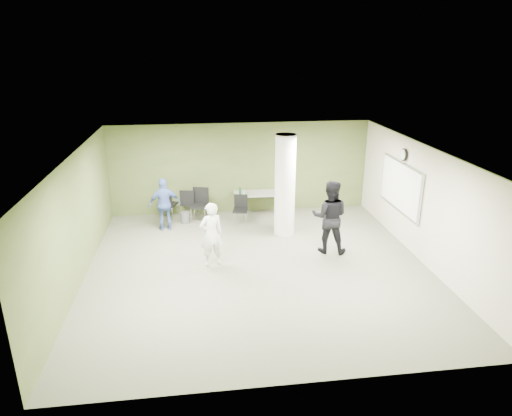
{
  "coord_description": "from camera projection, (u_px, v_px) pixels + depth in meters",
  "views": [
    {
      "loc": [
        -1.34,
        -9.65,
        5.0
      ],
      "look_at": [
        0.07,
        1.0,
        1.15
      ],
      "focal_mm": 32.0,
      "sensor_mm": 36.0,
      "label": 1
    }
  ],
  "objects": [
    {
      "name": "wall_clock",
      "position": [
        404.0,
        155.0,
        11.67
      ],
      "size": [
        0.06,
        0.32,
        0.32
      ],
      "color": "black",
      "rests_on": "wall_right_cream"
    },
    {
      "name": "woman_white",
      "position": [
        211.0,
        235.0,
        10.74
      ],
      "size": [
        0.67,
        0.54,
        1.58
      ],
      "primitive_type": "imported",
      "rotation": [
        0.0,
        0.0,
        3.47
      ],
      "color": "silver",
      "rests_on": "floor"
    },
    {
      "name": "chair_back_right",
      "position": [
        188.0,
        201.0,
        13.8
      ],
      "size": [
        0.54,
        0.54,
        0.91
      ],
      "rotation": [
        0.0,
        0.0,
        2.94
      ],
      "color": "black",
      "rests_on": "floor"
    },
    {
      "name": "man_black",
      "position": [
        330.0,
        217.0,
        11.41
      ],
      "size": [
        1.09,
        0.97,
        1.88
      ],
      "primitive_type": "imported",
      "rotation": [
        0.0,
        0.0,
        2.82
      ],
      "color": "black",
      "rests_on": "floor"
    },
    {
      "name": "chair_table_left",
      "position": [
        200.0,
        202.0,
        13.59
      ],
      "size": [
        0.61,
        0.61,
        1.0
      ],
      "rotation": [
        0.0,
        0.0,
        -0.27
      ],
      "color": "black",
      "rests_on": "floor"
    },
    {
      "name": "wastebasket",
      "position": [
        185.0,
        218.0,
        13.54
      ],
      "size": [
        0.28,
        0.28,
        0.32
      ],
      "primitive_type": "cylinder",
      "color": "#4C4C4C",
      "rests_on": "floor"
    },
    {
      "name": "folding_table",
      "position": [
        258.0,
        194.0,
        14.0
      ],
      "size": [
        1.53,
        0.69,
        0.97
      ],
      "rotation": [
        0.0,
        0.0,
        -0.02
      ],
      "color": "gray",
      "rests_on": "floor"
    },
    {
      "name": "floor",
      "position": [
        258.0,
        267.0,
        10.86
      ],
      "size": [
        8.0,
        8.0,
        0.0
      ],
      "primitive_type": "plane",
      "color": "#515240",
      "rests_on": "ground"
    },
    {
      "name": "wall_right_cream",
      "position": [
        424.0,
        205.0,
        10.88
      ],
      "size": [
        0.02,
        8.0,
        2.8
      ],
      "primitive_type": "cube",
      "color": "beige",
      "rests_on": "floor"
    },
    {
      "name": "chair_back_left",
      "position": [
        167.0,
        202.0,
        13.73
      ],
      "size": [
        0.58,
        0.58,
        0.9
      ],
      "rotation": [
        0.0,
        0.0,
        2.77
      ],
      "color": "black",
      "rests_on": "floor"
    },
    {
      "name": "man_blue",
      "position": [
        165.0,
        204.0,
        12.84
      ],
      "size": [
        0.95,
        0.54,
        1.53
      ],
      "primitive_type": "imported",
      "rotation": [
        0.0,
        0.0,
        3.34
      ],
      "color": "#3E589B",
      "rests_on": "floor"
    },
    {
      "name": "whiteboard",
      "position": [
        400.0,
        186.0,
        11.96
      ],
      "size": [
        0.05,
        2.3,
        1.3
      ],
      "color": "silver",
      "rests_on": "wall_right_cream"
    },
    {
      "name": "ceiling",
      "position": [
        259.0,
        152.0,
        9.91
      ],
      "size": [
        8.0,
        8.0,
        0.0
      ],
      "primitive_type": "plane",
      "rotation": [
        3.14,
        0.0,
        0.0
      ],
      "color": "white",
      "rests_on": "wall_back"
    },
    {
      "name": "wall_back",
      "position": [
        241.0,
        168.0,
        14.12
      ],
      "size": [
        8.0,
        2.8,
        0.02
      ],
      "primitive_type": "cube",
      "rotation": [
        1.57,
        0.0,
        0.0
      ],
      "color": "#47592A",
      "rests_on": "floor"
    },
    {
      "name": "chair_table_right",
      "position": [
        241.0,
        207.0,
        13.45
      ],
      "size": [
        0.49,
        0.49,
        0.84
      ],
      "rotation": [
        0.0,
        0.0,
        -0.2
      ],
      "color": "black",
      "rests_on": "floor"
    },
    {
      "name": "column",
      "position": [
        285.0,
        185.0,
        12.38
      ],
      "size": [
        0.56,
        0.56,
        2.8
      ],
      "primitive_type": "cylinder",
      "color": "silver",
      "rests_on": "floor"
    },
    {
      "name": "wall_left",
      "position": [
        76.0,
        221.0,
        9.89
      ],
      "size": [
        0.02,
        8.0,
        2.8
      ],
      "primitive_type": "cube",
      "color": "#47592A",
      "rests_on": "floor"
    }
  ]
}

